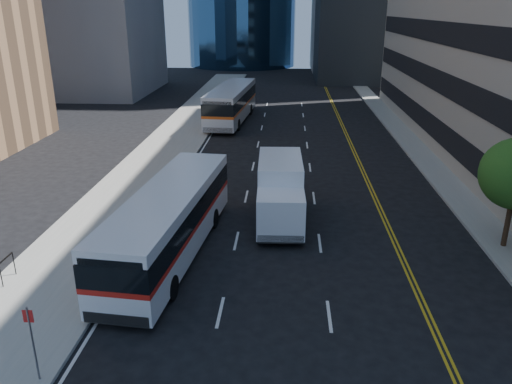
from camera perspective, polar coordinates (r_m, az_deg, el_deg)
ground at (r=17.24m, az=7.15°, el=-17.59°), size 160.00×160.00×0.00m
sidewalk_west at (r=41.04m, az=-9.69°, el=5.29°), size 5.00×90.00×0.15m
sidewalk_east at (r=41.25m, az=17.82°, el=4.67°), size 2.00×90.00×0.15m
bus_front at (r=22.48m, az=-9.82°, el=-3.20°), size 3.77×12.15×3.08m
bus_rear at (r=49.29m, az=-2.82°, el=10.16°), size 3.86×13.19×3.35m
box_truck at (r=25.75m, az=2.78°, el=0.14°), size 2.43×6.63×3.14m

